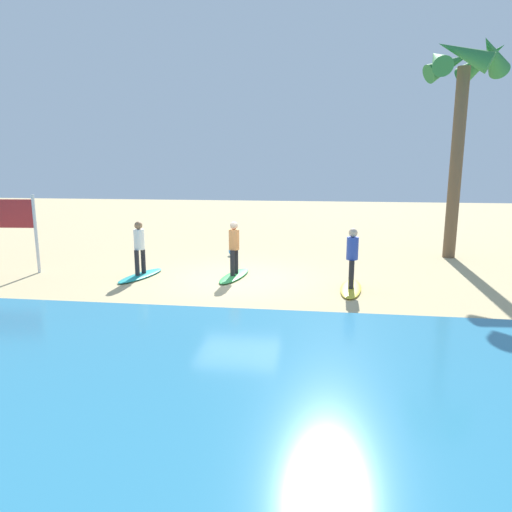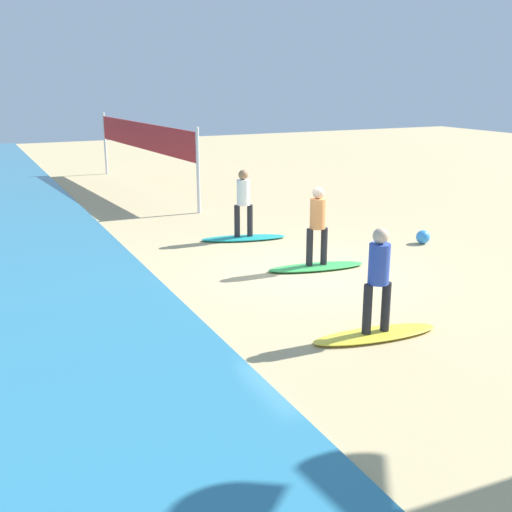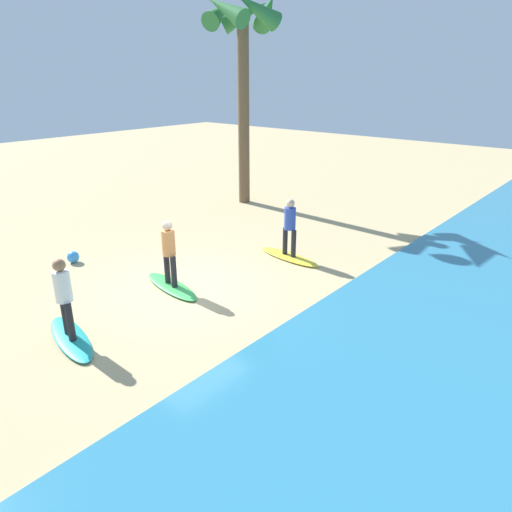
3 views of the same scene
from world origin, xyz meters
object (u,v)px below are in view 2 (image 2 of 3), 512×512
at_px(surfboard_teal, 244,238).
at_px(beach_ball, 423,237).
at_px(surfer_green, 318,220).
at_px(surfboard_yellow, 375,334).
at_px(volleyball_net, 143,139).
at_px(surfer_yellow, 379,273).
at_px(surfboard_green, 316,267).
at_px(surfer_teal, 243,198).

xyz_separation_m(surfboard_teal, beach_ball, (-2.21, -3.74, 0.12)).
distance_m(surfer_green, surfboard_teal, 3.07).
height_order(surfboard_yellow, volleyball_net, volleyball_net).
height_order(surfboard_yellow, surfer_yellow, surfer_yellow).
bearing_deg(surfboard_yellow, surfer_yellow, -174.19).
bearing_deg(surfboard_green, volleyball_net, -77.05).
distance_m(surfer_green, volleyball_net, 10.88).
bearing_deg(beach_ball, surfboard_green, 101.26).
distance_m(surfer_teal, beach_ball, 4.43).
bearing_deg(volleyball_net, surfer_teal, -178.40).
distance_m(surfboard_green, surfboard_teal, 2.90).
height_order(surfboard_green, surfer_teal, surfer_teal).
distance_m(surfboard_yellow, volleyball_net, 14.42).
relative_size(surfboard_yellow, surfboard_green, 1.00).
relative_size(surfer_green, beach_ball, 5.00).
distance_m(volleyball_net, beach_ball, 11.03).
distance_m(surfer_yellow, surfboard_teal, 6.47).
bearing_deg(volleyball_net, surfboard_green, -176.92).
relative_size(surfer_yellow, surfer_teal, 1.00).
xyz_separation_m(surfer_green, volleyball_net, (10.83, 0.58, 0.75)).
bearing_deg(surfer_yellow, volleyball_net, -1.77).
relative_size(surfboard_green, beach_ball, 6.41).
bearing_deg(surfer_green, beach_ball, -78.74).
xyz_separation_m(surfer_teal, volleyball_net, (7.95, 0.22, 0.75)).
height_order(surfboard_teal, surfer_teal, surfer_teal).
relative_size(surfboard_green, surfer_green, 1.28).
bearing_deg(beach_ball, surfboard_yellow, 133.30).
height_order(surfer_yellow, volleyball_net, volleyball_net).
xyz_separation_m(surfer_green, surfboard_teal, (2.88, 0.36, -0.99)).
height_order(surfer_green, surfboard_teal, surfer_green).
bearing_deg(beach_ball, surfer_yellow, 133.30).
distance_m(surfboard_yellow, surfer_green, 3.76).
relative_size(surfer_yellow, surfboard_green, 0.78).
relative_size(surfer_green, surfer_teal, 1.00).
height_order(surfboard_yellow, surfboard_green, same).
bearing_deg(volleyball_net, surfboard_teal, -178.40).
bearing_deg(volleyball_net, beach_ball, -158.72).
bearing_deg(surfer_green, surfboard_teal, 7.12).
relative_size(surfer_green, volleyball_net, 0.18).
bearing_deg(surfer_green, surfer_yellow, 163.58).
relative_size(surfboard_teal, beach_ball, 6.41).
bearing_deg(surfer_teal, volleyball_net, 1.60).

